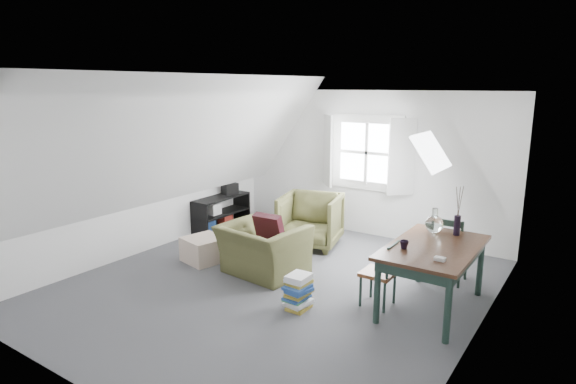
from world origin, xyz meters
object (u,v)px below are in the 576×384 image
Objects in this scene: ottoman at (204,249)px; dining_chair_near at (381,273)px; armchair_far at (310,245)px; dining_chair_far at (450,248)px; armchair_near at (263,273)px; dining_table at (434,254)px; media_shelf at (220,215)px; magazine_stack at (298,292)px.

dining_chair_near reaches higher than ottoman.
dining_chair_far is (2.32, -0.24, 0.47)m from armchair_far.
armchair_near is 1.20× the size of dining_chair_far.
dining_chair_near is (-0.53, -0.27, -0.26)m from dining_table.
dining_chair_far reaches higher than armchair_far.
media_shelf reaches higher than armchair_far.
armchair_far is 2.72m from dining_table.
dining_chair_far is 1.27m from dining_chair_near.
armchair_far is 1.74× the size of ottoman.
dining_table is (3.31, 0.35, 0.49)m from ottoman.
magazine_stack is (2.92, -1.89, -0.07)m from media_shelf.
dining_chair_far is 4.16m from media_shelf.
armchair_far is (-0.08, 1.40, 0.00)m from armchair_near.
armchair_far is 2.29× the size of magazine_stack.
dining_chair_far is at bearing 146.32° from dining_chair_near.
dining_table is (2.28, 0.25, 0.67)m from armchair_near.
media_shelf is (-1.84, -0.14, 0.27)m from armchair_far.
magazine_stack is (1.08, -2.03, 0.21)m from armchair_far.
dining_chair_near is at bearing -21.49° from media_shelf.
dining_table reaches higher than media_shelf.
armchair_far is 0.80× the size of media_shelf.
dining_chair_far is 2.19m from magazine_stack.
dining_chair_far is at bearing -146.59° from armchair_near.
armchair_near is 1.14× the size of armchair_far.
armchair_near is at bearing 147.56° from magazine_stack.
dining_chair_far is at bearing -3.77° from media_shelf.
dining_chair_far is 2.17× the size of magazine_stack.
dining_chair_near is at bearing 89.75° from dining_chair_far.
armchair_far is 2.36m from dining_chair_near.
dining_table is at bearing 115.04° from dining_chair_far.
dining_table is 4.35m from media_shelf.
armchair_near is 1.81m from dining_chair_near.
dining_chair_near reaches higher than dining_table.
media_shelf is (-3.68, 1.28, -0.14)m from dining_chair_near.
ottoman is 0.68× the size of dining_chair_near.
dining_chair_far reaches higher than dining_chair_near.
dining_chair_near reaches higher than media_shelf.
armchair_near is at bearing -169.92° from dining_table.
media_shelf is at bearing 170.30° from dining_table.
armchair_near is 2.61× the size of magazine_stack.
armchair_far is 2.31m from magazine_stack.
dining_chair_far is at bearing 55.33° from magazine_stack.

